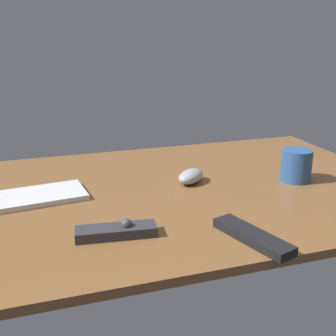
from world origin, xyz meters
The scene contains 6 objects.
desk centered at (0.00, 0.00, 1.00)cm, with size 140.00×84.00×2.00cm, color brown.
keyboard centered at (-37.31, 3.25, 2.72)cm, with size 36.00×13.16×1.43cm, color silver.
computer_mouse centered at (10.79, 2.92, 3.97)cm, with size 9.84×5.75×3.93cm, color #999EA5.
media_remote centered at (-16.04, -23.07, 3.22)cm, with size 17.61×6.95×3.86cm.
tv_remote centered at (10.42, -33.78, 3.00)cm, with size 19.47×4.93×1.99cm, color black.
coffee_mug centered at (40.36, -4.63, 6.61)cm, with size 8.58×8.58×9.21cm, color #28518C.
Camera 1 is at (-31.15, -104.36, 44.30)cm, focal length 45.73 mm.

